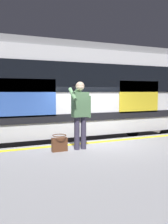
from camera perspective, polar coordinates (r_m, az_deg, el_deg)
name	(u,v)px	position (r m, az deg, el deg)	size (l,w,h in m)	color
ground_plane	(90,169)	(7.19, 1.58, -14.07)	(23.53, 23.53, 0.00)	#4C4742
platform	(134,182)	(5.18, 12.43, -16.77)	(14.87, 4.55, 0.89)	gray
safety_line	(95,142)	(6.68, 2.67, -7.57)	(14.57, 0.16, 0.01)	yellow
track_rail_near	(77,157)	(8.16, -1.72, -11.13)	(19.33, 0.08, 0.16)	slate
track_rail_far	(65,148)	(9.47, -4.87, -8.84)	(19.33, 0.08, 0.16)	slate
train_carriage	(73,90)	(8.54, -2.71, 5.53)	(10.77, 2.97, 3.77)	silver
passenger	(80,110)	(5.78, -0.98, 0.57)	(0.57, 0.55, 1.72)	#383347
handbag	(59,143)	(5.72, -6.15, -7.81)	(0.39, 0.35, 0.41)	#59331E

